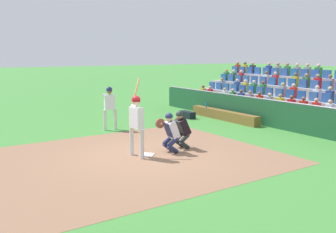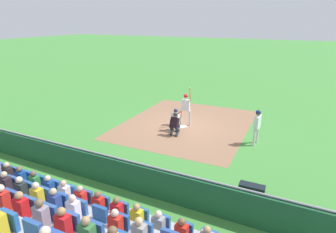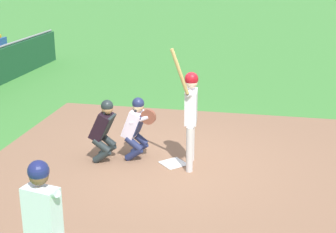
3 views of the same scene
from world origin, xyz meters
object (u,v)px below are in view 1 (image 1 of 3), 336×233
object	(u,v)px
catcher_crouching	(170,130)
water_bottle_on_bench	(206,105)
home_plate_umpire	(181,128)
dugout_bench	(224,115)
batter_at_plate	(136,118)
on_deck_batter	(110,104)
equipment_duffel_bag	(187,115)
home_plate_marker	(147,155)

from	to	relation	value
catcher_crouching	water_bottle_on_bench	distance (m)	7.14
home_plate_umpire	water_bottle_on_bench	world-z (taller)	home_plate_umpire
dugout_bench	batter_at_plate	bearing A→B (deg)	117.96
on_deck_batter	equipment_duffel_bag	bearing A→B (deg)	-81.94
equipment_duffel_bag	on_deck_batter	xyz separation A→B (m)	(-0.61, 4.33, 0.92)
home_plate_marker	batter_at_plate	distance (m)	1.21
catcher_crouching	home_plate_umpire	distance (m)	0.64
home_plate_marker	catcher_crouching	distance (m)	1.06
batter_at_plate	home_plate_marker	bearing A→B (deg)	-92.23
catcher_crouching	batter_at_plate	bearing A→B (deg)	82.78
water_bottle_on_bench	home_plate_umpire	bearing A→B (deg)	134.45
home_plate_umpire	on_deck_batter	size ratio (longest dim) A/B	0.72
home_plate_umpire	home_plate_marker	bearing A→B (deg)	94.13
batter_at_plate	equipment_duffel_bag	xyz separation A→B (m)	(4.77, -5.31, -1.02)
equipment_duffel_bag	on_deck_batter	bearing A→B (deg)	97.17
dugout_bench	water_bottle_on_bench	xyz separation A→B (m)	(1.24, 0.09, 0.34)
water_bottle_on_bench	on_deck_batter	bearing A→B (deg)	95.54
catcher_crouching	equipment_duffel_bag	xyz separation A→B (m)	(4.91, -4.21, -0.56)
water_bottle_on_bench	on_deck_batter	distance (m)	5.45
home_plate_umpire	batter_at_plate	bearing A→B (deg)	92.90
home_plate_marker	equipment_duffel_bag	world-z (taller)	equipment_duffel_bag
dugout_bench	equipment_duffel_bag	xyz separation A→B (m)	(1.33, 1.16, -0.06)
home_plate_marker	on_deck_batter	world-z (taller)	on_deck_batter
catcher_crouching	water_bottle_on_bench	size ratio (longest dim) A/B	5.22
home_plate_marker	catcher_crouching	bearing A→B (deg)	-99.31
water_bottle_on_bench	equipment_duffel_bag	size ratio (longest dim) A/B	0.28
on_deck_batter	dugout_bench	bearing A→B (deg)	-97.47
batter_at_plate	equipment_duffel_bag	world-z (taller)	batter_at_plate
batter_at_plate	catcher_crouching	distance (m)	1.20
dugout_bench	home_plate_umpire	bearing A→B (deg)	125.08
home_plate_umpire	equipment_duffel_bag	xyz separation A→B (m)	(4.68, -3.61, -0.54)
dugout_bench	home_plate_marker	bearing A→B (deg)	119.32
home_plate_marker	dugout_bench	bearing A→B (deg)	-60.68
equipment_duffel_bag	on_deck_batter	world-z (taller)	on_deck_batter
batter_at_plate	on_deck_batter	xyz separation A→B (m)	(4.15, -0.98, -0.10)
batter_at_plate	equipment_duffel_bag	size ratio (longest dim) A/B	2.65
batter_at_plate	dugout_bench	distance (m)	7.38
home_plate_marker	home_plate_umpire	xyz separation A→B (m)	(0.10, -1.37, 0.68)
batter_at_plate	catcher_crouching	world-z (taller)	batter_at_plate
home_plate_umpire	dugout_bench	xyz separation A→B (m)	(3.35, -4.77, -0.48)
home_plate_marker	water_bottle_on_bench	distance (m)	7.67
on_deck_batter	catcher_crouching	bearing A→B (deg)	-178.33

